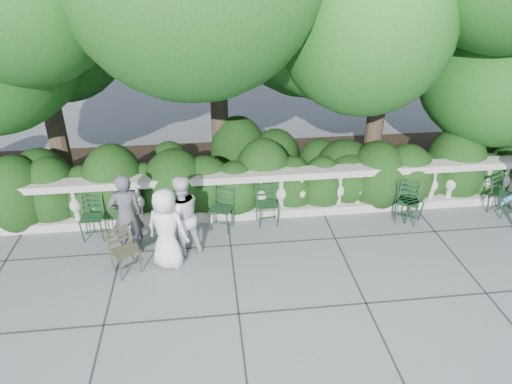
{
  "coord_description": "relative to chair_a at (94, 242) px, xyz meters",
  "views": [
    {
      "loc": [
        -0.84,
        -6.17,
        4.95
      ],
      "look_at": [
        0.0,
        1.0,
        1.0
      ],
      "focal_mm": 32.0,
      "sensor_mm": 36.0,
      "label": 1
    }
  ],
  "objects": [
    {
      "name": "ground",
      "position": [
        3.05,
        -1.23,
        0.0
      ],
      "size": [
        90.0,
        90.0,
        0.0
      ],
      "primitive_type": "plane",
      "color": "#54565C",
      "rests_on": "ground"
    },
    {
      "name": "balustrade",
      "position": [
        3.05,
        0.57,
        0.49
      ],
      "size": [
        12.0,
        0.44,
        1.0
      ],
      "color": "#9E998E",
      "rests_on": "ground"
    },
    {
      "name": "shrub_hedge",
      "position": [
        3.05,
        1.77,
        0.0
      ],
      "size": [
        15.0,
        2.6,
        1.7
      ],
      "primitive_type": null,
      "color": "black",
      "rests_on": "ground"
    },
    {
      "name": "tree_canopy",
      "position": [
        3.73,
        1.96,
        3.96
      ],
      "size": [
        15.04,
        6.52,
        6.78
      ],
      "color": "#3F3023",
      "rests_on": "ground"
    },
    {
      "name": "chair_a",
      "position": [
        0.0,
        0.0,
        0.0
      ],
      "size": [
        0.44,
        0.48,
        0.84
      ],
      "primitive_type": null,
      "rotation": [
        0.0,
        0.0,
        -0.0
      ],
      "color": "black",
      "rests_on": "ground"
    },
    {
      "name": "chair_b",
      "position": [
        2.36,
        0.05,
        0.0
      ],
      "size": [
        0.59,
        0.61,
        0.84
      ],
      "primitive_type": null,
      "rotation": [
        0.0,
        0.0,
        -0.4
      ],
      "color": "black",
      "rests_on": "ground"
    },
    {
      "name": "chair_c",
      "position": [
        3.34,
        0.11,
        0.0
      ],
      "size": [
        0.47,
        0.51,
        0.84
      ],
      "primitive_type": null,
      "rotation": [
        0.0,
        0.0,
        0.07
      ],
      "color": "black",
      "rests_on": "ground"
    },
    {
      "name": "chair_d",
      "position": [
        6.23,
        -0.04,
        0.0
      ],
      "size": [
        0.58,
        0.6,
        0.84
      ],
      "primitive_type": null,
      "rotation": [
        0.0,
        0.0,
        0.35
      ],
      "color": "black",
      "rests_on": "ground"
    },
    {
      "name": "chair_e",
      "position": [
        6.05,
        -0.12,
        0.0
      ],
      "size": [
        0.61,
        0.63,
        0.84
      ],
      "primitive_type": null,
      "rotation": [
        0.0,
        0.0,
        -0.46
      ],
      "color": "black",
      "rests_on": "ground"
    },
    {
      "name": "chair_f",
      "position": [
        8.25,
        -0.03,
        0.0
      ],
      "size": [
        0.61,
        0.63,
        0.84
      ],
      "primitive_type": null,
      "rotation": [
        0.0,
        0.0,
        0.47
      ],
      "color": "black",
      "rests_on": "ground"
    },
    {
      "name": "chair_weathered",
      "position": [
        0.83,
        -1.13,
        0.0
      ],
      "size": [
        0.63,
        0.64,
        0.84
      ],
      "primitive_type": null,
      "rotation": [
        0.0,
        0.0,
        0.55
      ],
      "color": "black",
      "rests_on": "ground"
    },
    {
      "name": "person_businessman",
      "position": [
        1.46,
        -0.85,
        0.73
      ],
      "size": [
        0.84,
        0.71,
        1.47
      ],
      "primitive_type": "imported",
      "rotation": [
        0.0,
        0.0,
        2.74
      ],
      "color": "silver",
      "rests_on": "ground"
    },
    {
      "name": "person_woman_grey",
      "position": [
        0.75,
        -0.42,
        0.79
      ],
      "size": [
        0.66,
        0.53,
        1.58
      ],
      "primitive_type": "imported",
      "rotation": [
        0.0,
        0.0,
        3.43
      ],
      "color": "#403F44",
      "rests_on": "ground"
    },
    {
      "name": "person_casual_man",
      "position": [
        1.69,
        -0.52,
        0.76
      ],
      "size": [
        0.91,
        0.82,
        1.53
      ],
      "primitive_type": "imported",
      "rotation": [
        0.0,
        0.0,
        3.53
      ],
      "color": "silver",
      "rests_on": "ground"
    }
  ]
}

